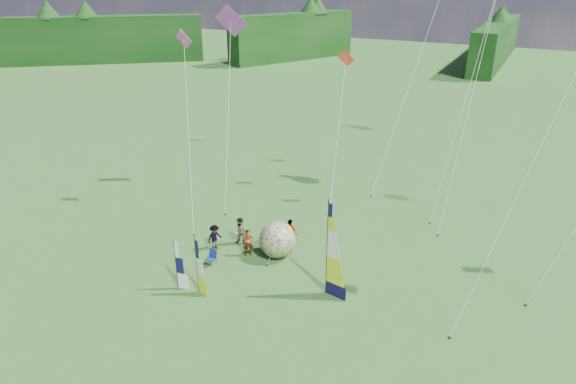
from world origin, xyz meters
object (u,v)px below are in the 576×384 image
at_px(side_banner_left, 197,266).
at_px(camp_chair, 211,258).
at_px(spectator_a, 248,243).
at_px(kite_whale, 477,72).
at_px(spectator_b, 241,232).
at_px(side_banner_far, 176,265).
at_px(spectator_d, 290,233).
at_px(spectator_c, 215,237).
at_px(bol_inflatable, 277,240).
at_px(feather_banner_main, 327,249).

height_order(side_banner_left, camp_chair, side_banner_left).
xyz_separation_m(spectator_a, kite_whale, (10.09, 14.10, 8.88)).
bearing_deg(side_banner_left, spectator_b, 110.99).
xyz_separation_m(side_banner_far, kite_whale, (11.76, 18.90, 8.29)).
bearing_deg(camp_chair, spectator_d, 57.97).
bearing_deg(camp_chair, side_banner_far, -91.68).
xyz_separation_m(spectator_a, spectator_b, (-1.12, 0.95, 0.06)).
xyz_separation_m(spectator_c, spectator_d, (4.02, 2.55, 0.08)).
distance_m(spectator_c, kite_whale, 20.96).
relative_size(bol_inflatable, spectator_c, 1.35).
bearing_deg(side_banner_far, spectator_c, 90.90).
bearing_deg(bol_inflatable, spectator_c, -164.97).
bearing_deg(spectator_a, spectator_c, 151.16).
distance_m(feather_banner_main, spectator_d, 5.84).
bearing_deg(kite_whale, side_banner_far, -126.15).
relative_size(side_banner_far, spectator_a, 1.68).
xyz_separation_m(side_banner_left, spectator_b, (-0.71, 5.57, -0.70)).
relative_size(spectator_c, camp_chair, 1.67).
distance_m(spectator_b, camp_chair, 3.01).
relative_size(spectator_a, kite_whale, 0.09).
bearing_deg(spectator_d, spectator_a, 67.84).
relative_size(side_banner_left, spectator_c, 1.96).
height_order(side_banner_far, bol_inflatable, side_banner_far).
relative_size(side_banner_left, kite_whale, 0.17).
bearing_deg(spectator_b, spectator_a, -42.15).
height_order(side_banner_left, spectator_a, side_banner_left).
distance_m(side_banner_left, spectator_d, 7.25).
height_order(feather_banner_main, spectator_c, feather_banner_main).
height_order(side_banner_far, camp_chair, side_banner_far).
height_order(bol_inflatable, camp_chair, bol_inflatable).
relative_size(spectator_b, camp_chair, 1.87).
relative_size(feather_banner_main, spectator_a, 3.11).
distance_m(bol_inflatable, kite_whale, 17.99).
distance_m(side_banner_left, camp_chair, 3.00).
height_order(side_banner_left, side_banner_far, side_banner_left).
distance_m(feather_banner_main, spectator_a, 6.28).
distance_m(spectator_b, kite_whale, 19.40).
relative_size(side_banner_far, spectator_d, 1.60).
relative_size(side_banner_left, spectator_b, 1.75).
relative_size(side_banner_far, bol_inflatable, 1.30).
height_order(side_banner_far, kite_whale, kite_whale).
bearing_deg(spectator_c, spectator_a, -65.14).
relative_size(side_banner_left, bol_inflatable, 1.45).
bearing_deg(side_banner_left, spectator_d, 86.40).
xyz_separation_m(bol_inflatable, kite_whale, (8.46, 13.33, 8.63)).
bearing_deg(feather_banner_main, camp_chair, -164.60).
height_order(spectator_a, spectator_d, spectator_d).
height_order(spectator_c, camp_chair, spectator_c).
relative_size(spectator_a, spectator_d, 0.95).
bearing_deg(spectator_c, side_banner_far, -154.51).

